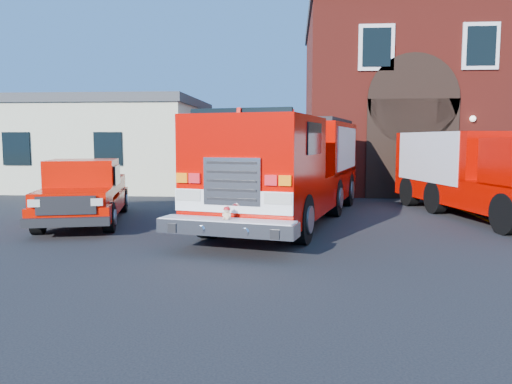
# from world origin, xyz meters

# --- Properties ---
(ground) EXTENTS (100.00, 100.00, 0.00)m
(ground) POSITION_xyz_m (0.00, 0.00, 0.00)
(ground) COLOR black
(ground) RESTS_ON ground
(parking_stripe_mid) EXTENTS (0.12, 3.00, 0.01)m
(parking_stripe_mid) POSITION_xyz_m (6.50, 4.00, 0.00)
(parking_stripe_mid) COLOR yellow
(parking_stripe_mid) RESTS_ON ground
(parking_stripe_far) EXTENTS (0.12, 3.00, 0.01)m
(parking_stripe_far) POSITION_xyz_m (6.50, 7.00, 0.00)
(parking_stripe_far) COLOR yellow
(parking_stripe_far) RESTS_ON ground
(fire_station) EXTENTS (15.20, 10.20, 8.45)m
(fire_station) POSITION_xyz_m (8.99, 13.98, 4.25)
(fire_station) COLOR maroon
(fire_station) RESTS_ON ground
(side_building) EXTENTS (10.20, 8.20, 4.35)m
(side_building) POSITION_xyz_m (-9.00, 13.00, 2.20)
(side_building) COLOR beige
(side_building) RESTS_ON ground
(fire_engine) EXTENTS (5.17, 10.41, 3.09)m
(fire_engine) POSITION_xyz_m (0.68, 3.34, 1.60)
(fire_engine) COLOR black
(fire_engine) RESTS_ON ground
(pickup_truck) EXTENTS (3.27, 5.87, 1.82)m
(pickup_truck) POSITION_xyz_m (-5.24, 2.43, 0.86)
(pickup_truck) COLOR black
(pickup_truck) RESTS_ON ground
(secondary_truck) EXTENTS (4.13, 8.44, 2.63)m
(secondary_truck) POSITION_xyz_m (6.58, 4.24, 1.43)
(secondary_truck) COLOR black
(secondary_truck) RESTS_ON ground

